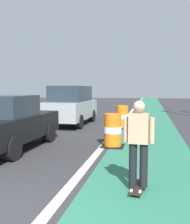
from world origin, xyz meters
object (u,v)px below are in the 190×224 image
Objects in this scene: parked_sedan_nearest at (7,123)px; traffic_barrel_mid at (122,117)px; skateboarder_on_lane at (139,143)px; parked_suv_second at (71,105)px; traffic_barrel_front at (113,131)px.

traffic_barrel_mid is (3.07, 5.15, -0.30)m from parked_sedan_nearest.
skateboarder_on_lane is at bearing -31.85° from parked_sedan_nearest.
traffic_barrel_front is (2.92, -4.92, -0.50)m from parked_suv_second.
parked_suv_second is at bearing 120.67° from traffic_barrel_front.
skateboarder_on_lane reaches higher than traffic_barrel_mid.
traffic_barrel_front is 1.00× the size of traffic_barrel_mid.
skateboarder_on_lane is 1.55× the size of traffic_barrel_mid.
parked_suv_second is (0.27, 5.92, 0.20)m from parked_sedan_nearest.
parked_sedan_nearest is 6.00m from traffic_barrel_mid.
traffic_barrel_front is at bearing 105.41° from skateboarder_on_lane.
parked_suv_second is at bearing 164.71° from traffic_barrel_mid.
parked_sedan_nearest is 3.77× the size of traffic_barrel_front.
skateboarder_on_lane reaches higher than traffic_barrel_front.
parked_suv_second is 2.94m from traffic_barrel_mid.
traffic_barrel_front is 4.16m from traffic_barrel_mid.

